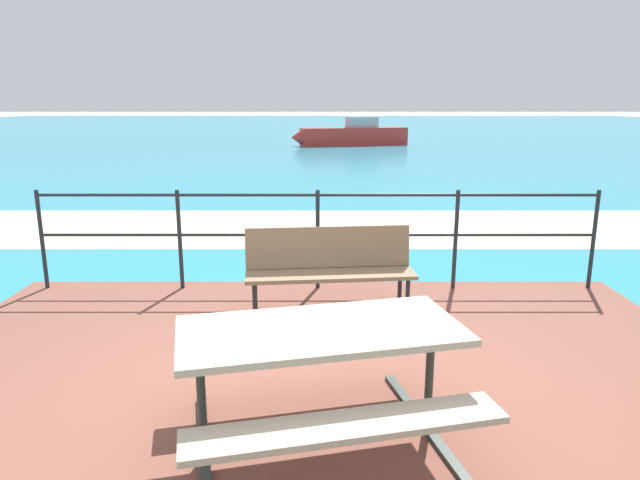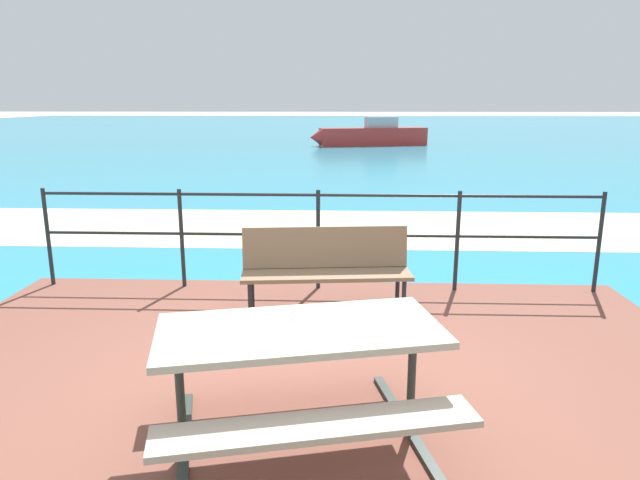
{
  "view_description": "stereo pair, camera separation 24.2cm",
  "coord_description": "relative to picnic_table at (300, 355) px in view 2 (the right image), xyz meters",
  "views": [
    {
      "loc": [
        0.02,
        -3.5,
        2.03
      ],
      "look_at": [
        0.01,
        2.65,
        0.53
      ],
      "focal_mm": 31.83,
      "sensor_mm": 36.0,
      "label": 1
    },
    {
      "loc": [
        0.27,
        -3.5,
        2.03
      ],
      "look_at": [
        0.01,
        2.65,
        0.53
      ],
      "focal_mm": 31.83,
      "sensor_mm": 36.0,
      "label": 2
    }
  ],
  "objects": [
    {
      "name": "ground_plane",
      "position": [
        -0.03,
        0.53,
        -0.63
      ],
      "size": [
        240.0,
        240.0,
        0.0
      ],
      "primitive_type": "plane",
      "color": "beige"
    },
    {
      "name": "park_bench",
      "position": [
        0.08,
        2.05,
        -0.05
      ],
      "size": [
        1.57,
        0.57,
        0.85
      ],
      "rotation": [
        0.0,
        0.0,
        0.1
      ],
      "color": "#7A6047",
      "rests_on": "patio_paving"
    },
    {
      "name": "railing_fence",
      "position": [
        -0.03,
        2.92,
        0.11
      ],
      "size": [
        5.94,
        0.04,
        1.08
      ],
      "color": "#1E2328",
      "rests_on": "patio_paving"
    },
    {
      "name": "picnic_table",
      "position": [
        0.0,
        0.0,
        0.0
      ],
      "size": [
        1.85,
        1.69,
        0.74
      ],
      "rotation": [
        0.0,
        0.0,
        0.23
      ],
      "color": "tan",
      "rests_on": "patio_paving"
    },
    {
      "name": "beach_strip",
      "position": [
        -0.03,
        6.23,
        -0.63
      ],
      "size": [
        54.01,
        3.15,
        0.01
      ],
      "primitive_type": "cube",
      "rotation": [
        0.0,
        0.0,
        0.0
      ],
      "color": "beige",
      "rests_on": "ground"
    },
    {
      "name": "sea_water",
      "position": [
        -0.03,
        40.53,
        -0.63
      ],
      "size": [
        90.0,
        90.0,
        0.01
      ],
      "primitive_type": "cube",
      "color": "teal",
      "rests_on": "ground"
    },
    {
      "name": "patio_paving",
      "position": [
        -0.03,
        0.53,
        -0.6
      ],
      "size": [
        6.4,
        5.2,
        0.06
      ],
      "primitive_type": "cube",
      "color": "brown",
      "rests_on": "ground"
    },
    {
      "name": "boat_near",
      "position": [
        1.5,
        24.51,
        -0.15
      ],
      "size": [
        5.67,
        2.23,
        1.34
      ],
      "rotation": [
        0.0,
        0.0,
        3.39
      ],
      "color": "red",
      "rests_on": "sea_water"
    }
  ]
}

